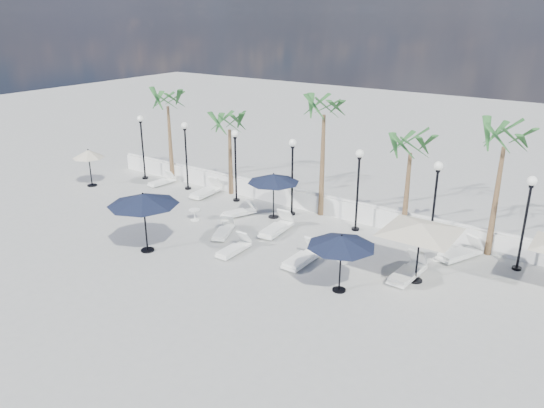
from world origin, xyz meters
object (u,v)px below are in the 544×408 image
Objects in this scene: parasol_cream_sq_a at (421,223)px; parasol_cream_small at (88,154)px; lounger_6 at (303,257)px; lounger_7 at (460,253)px; parasol_navy_left at (143,200)px; parasol_navy_right at (341,241)px; lounger_2 at (239,212)px; lounger_4 at (234,248)px; lounger_1 at (162,181)px; lounger_0 at (206,191)px; parasol_navy_mid at (273,178)px; lounger_3 at (277,227)px; lounger_8 at (408,272)px; lounger_5 at (224,231)px.

parasol_cream_sq_a reaches higher than parasol_cream_small.
lounger_6 is 0.98× the size of lounger_7.
parasol_navy_left reaches higher than parasol_navy_right.
lounger_2 is 4.30m from lounger_4.
lounger_1 is at bearing 151.46° from lounger_4.
parasol_navy_left is (-3.18, -1.88, 2.07)m from lounger_4.
lounger_0 reaches higher than lounger_2.
lounger_4 is 4.76m from parasol_navy_mid.
lounger_4 is (-0.26, -2.79, -0.04)m from lounger_3.
lounger_8 is at bearing 21.31° from parasol_navy_left.
parasol_navy_left reaches higher than parasol_cream_sq_a.
lounger_2 is at bearing 174.76° from lounger_8.
lounger_0 reaches higher than lounger_1.
parasol_navy_mid is at bearing 163.83° from parasol_cream_sq_a.
parasol_navy_right is (6.05, -4.61, -0.04)m from parasol_navy_mid.
parasol_navy_right is at bearing -131.73° from parasol_cream_sq_a.
lounger_5 is 8.40m from lounger_8.
lounger_2 is at bearing 170.78° from parasol_cream_sq_a.
parasol_cream_sq_a reaches higher than parasol_navy_right.
parasol_navy_left reaches higher than lounger_3.
parasol_navy_left reaches higher than lounger_8.
lounger_3 is 5.98m from parasol_navy_right.
lounger_1 is 0.91× the size of lounger_5.
parasol_navy_left reaches higher than parasol_navy_mid.
lounger_5 is (4.25, -3.67, -0.04)m from lounger_0.
lounger_5 is at bearing -101.12° from parasol_navy_mid.
parasol_navy_right is at bearing -3.30° from lounger_2.
parasol_cream_small is at bearing -170.73° from parasol_navy_mid.
parasol_navy_mid is (1.50, 0.79, 1.79)m from lounger_2.
lounger_1 is 15.33m from parasol_navy_right.
lounger_2 is at bearing 87.57° from lounger_5.
lounger_3 is at bearing 83.92° from lounger_4.
lounger_4 reaches higher than lounger_1.
lounger_1 is at bearing 173.93° from lounger_8.
parasol_cream_small reaches higher than lounger_1.
parasol_navy_right reaches higher than lounger_1.
lounger_4 is 0.96× the size of lounger_5.
lounger_5 reaches higher than lounger_1.
parasol_navy_left is 10.21m from parasol_cream_small.
parasol_cream_sq_a is at bearing -1.38° from parasol_cream_small.
parasol_navy_left reaches higher than lounger_6.
parasol_navy_mid is at bearing 142.68° from parasol_navy_right.
parasol_cream_sq_a reaches higher than lounger_1.
lounger_4 is (9.22, -4.88, 0.02)m from lounger_1.
parasol_cream_sq_a is (10.31, 3.85, 0.05)m from parasol_navy_left.
lounger_6 is 0.72× the size of parasol_navy_left.
lounger_2 is (6.77, -1.35, 0.00)m from lounger_1.
parasol_navy_right is at bearing -8.89° from parasol_cream_small.
lounger_6 is at bearing 15.57° from lounger_4.
lounger_7 is (13.75, -0.00, -0.00)m from lounger_0.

